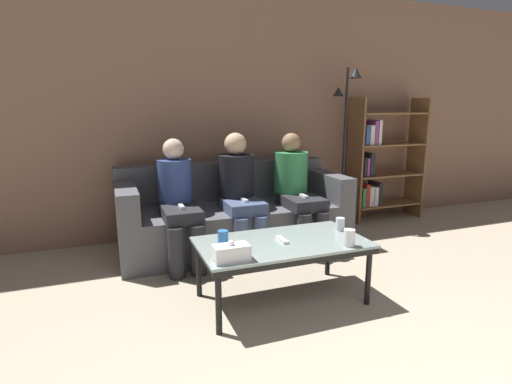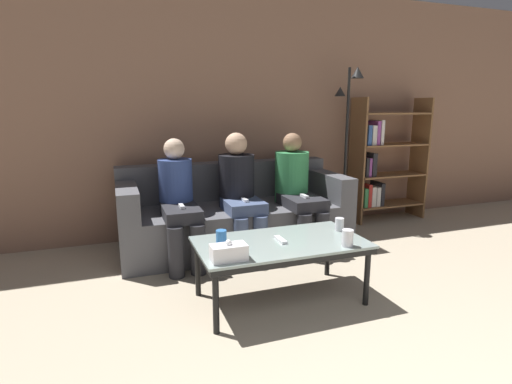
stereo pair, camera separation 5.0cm
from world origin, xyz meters
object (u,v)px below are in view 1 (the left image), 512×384
object	(u,v)px
tissue_box	(231,253)
cup_near_left	(340,224)
cup_near_right	(349,238)
seated_person_mid_right	(296,187)
seated_person_mid_left	(239,190)
bookshelf	(378,163)
game_remote	(282,240)
standing_lamp	(346,131)
couch	(233,216)
seated_person_left_end	(178,199)
coffee_table	(282,247)
cup_far_center	(223,238)

from	to	relation	value
tissue_box	cup_near_left	bearing A→B (deg)	16.96
cup_near_right	seated_person_mid_right	world-z (taller)	seated_person_mid_right
cup_near_right	seated_person_mid_left	distance (m)	1.34
tissue_box	bookshelf	size ratio (longest dim) A/B	0.15
game_remote	seated_person_mid_left	bearing A→B (deg)	88.41
tissue_box	standing_lamp	size ratio (longest dim) A/B	0.12
cup_near_right	tissue_box	size ratio (longest dim) A/B	0.53
couch	seated_person_left_end	size ratio (longest dim) A/B	2.01
couch	tissue_box	world-z (taller)	couch
seated_person_left_end	seated_person_mid_right	bearing A→B (deg)	0.80
seated_person_left_end	tissue_box	bearing A→B (deg)	-84.93
cup_near_right	bookshelf	bearing A→B (deg)	48.40
coffee_table	game_remote	world-z (taller)	game_remote
seated_person_mid_right	seated_person_left_end	bearing A→B (deg)	-179.20
game_remote	seated_person_mid_left	xyz separation A→B (m)	(0.03, 1.04, 0.15)
cup_near_right	couch	bearing A→B (deg)	103.29
couch	game_remote	bearing A→B (deg)	-91.34
cup_near_left	tissue_box	size ratio (longest dim) A/B	0.45
coffee_table	standing_lamp	size ratio (longest dim) A/B	0.66
game_remote	seated_person_left_end	bearing A→B (deg)	118.60
cup_far_center	seated_person_mid_right	bearing A→B (deg)	43.64
coffee_table	cup_near_left	world-z (taller)	cup_near_left
seated_person_left_end	coffee_table	bearing A→B (deg)	-61.40
bookshelf	coffee_table	bearing A→B (deg)	-142.04
cup_near_left	couch	bearing A→B (deg)	112.49
couch	seated_person_left_end	xyz separation A→B (m)	(-0.58, -0.24, 0.27)
cup_far_center	seated_person_mid_right	distance (m)	1.41
standing_lamp	game_remote	bearing A→B (deg)	-135.04
bookshelf	standing_lamp	bearing A→B (deg)	-166.05
coffee_table	standing_lamp	distance (m)	2.08
bookshelf	seated_person_mid_left	world-z (taller)	bookshelf
bookshelf	seated_person_left_end	size ratio (longest dim) A/B	1.35
coffee_table	cup_near_right	size ratio (longest dim) A/B	10.17
seated_person_mid_left	couch	bearing A→B (deg)	90.00
standing_lamp	seated_person_left_end	distance (m)	2.04
standing_lamp	seated_person_mid_left	xyz separation A→B (m)	(-1.36, -0.34, -0.49)
coffee_table	seated_person_left_end	size ratio (longest dim) A/B	1.08
coffee_table	cup_near_left	distance (m)	0.53
couch	bookshelf	size ratio (longest dim) A/B	1.49
game_remote	seated_person_mid_right	distance (m)	1.19
cup_near_left	standing_lamp	distance (m)	1.69
cup_near_right	seated_person_mid_left	size ratio (longest dim) A/B	0.10
couch	coffee_table	world-z (taller)	couch
couch	cup_near_left	xyz separation A→B (m)	(0.48, -1.17, 0.19)
cup_far_center	seated_person_left_end	bearing A→B (deg)	97.92
couch	coffee_table	distance (m)	1.25
game_remote	seated_person_left_end	size ratio (longest dim) A/B	0.14
cup_far_center	seated_person_mid_left	distance (m)	1.10
coffee_table	game_remote	xyz separation A→B (m)	(0.00, -0.00, 0.05)
couch	tissue_box	size ratio (longest dim) A/B	9.95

